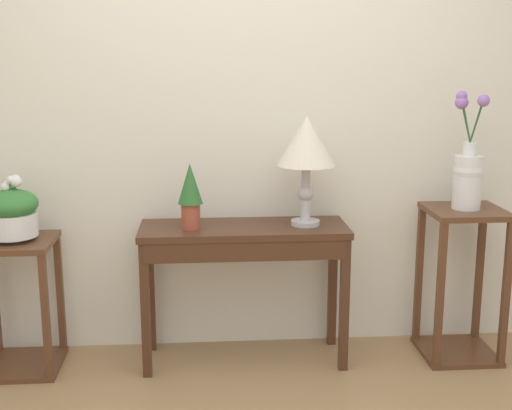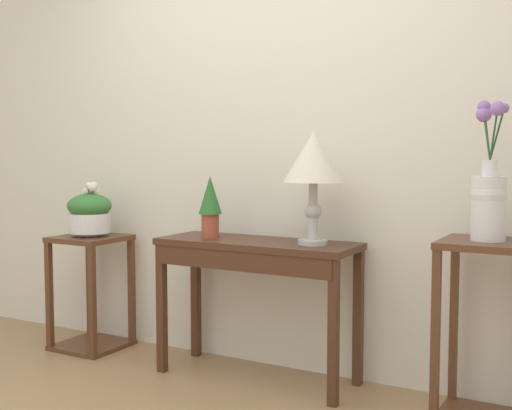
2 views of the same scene
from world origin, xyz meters
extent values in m
cube|color=silver|center=(0.00, 1.58, 1.40)|extent=(9.00, 0.10, 2.80)
cube|color=#472819|center=(-0.01, 1.30, 0.73)|extent=(1.08, 0.39, 0.03)
cube|color=#472819|center=(-0.01, 1.12, 0.66)|extent=(1.01, 0.03, 0.10)
cube|color=#472819|center=(-0.51, 1.13, 0.35)|extent=(0.04, 0.04, 0.71)
cube|color=#472819|center=(0.50, 1.13, 0.35)|extent=(0.04, 0.04, 0.71)
cube|color=#472819|center=(-0.51, 1.46, 0.35)|extent=(0.04, 0.04, 0.71)
cube|color=#472819|center=(0.50, 1.46, 0.35)|extent=(0.04, 0.04, 0.71)
cylinder|color=#B7B7BC|center=(0.32, 1.30, 0.76)|extent=(0.15, 0.15, 0.02)
cylinder|color=#B7B7BC|center=(0.32, 1.30, 0.84)|extent=(0.05, 0.05, 0.14)
sphere|color=#B7B7BC|center=(0.32, 1.30, 0.91)|extent=(0.09, 0.09, 0.09)
cylinder|color=#B7B7BC|center=(0.32, 1.30, 0.99)|extent=(0.05, 0.05, 0.14)
cone|color=beige|center=(0.32, 1.30, 1.18)|extent=(0.30, 0.30, 0.25)
cylinder|color=#9E4733|center=(-0.28, 1.27, 0.81)|extent=(0.10, 0.10, 0.13)
cone|color=#2D662D|center=(-0.28, 1.27, 0.98)|extent=(0.13, 0.13, 0.21)
cube|color=#56331E|center=(-1.17, 1.29, 0.68)|extent=(0.39, 0.39, 0.03)
cube|color=#56331E|center=(-1.17, 1.29, 0.01)|extent=(0.39, 0.39, 0.03)
cube|color=#56331E|center=(-1.00, 1.11, 0.35)|extent=(0.04, 0.04, 0.64)
cube|color=#56331E|center=(-1.00, 1.46, 0.35)|extent=(0.04, 0.04, 0.64)
cylinder|color=silver|center=(-1.17, 1.29, 0.71)|extent=(0.11, 0.11, 0.02)
cylinder|color=silver|center=(-1.17, 1.29, 0.78)|extent=(0.25, 0.25, 0.12)
ellipsoid|color=#387A38|center=(-1.17, 1.29, 0.88)|extent=(0.27, 0.27, 0.15)
cylinder|color=#387A38|center=(-1.17, 1.28, 0.92)|extent=(0.02, 0.03, 0.17)
sphere|color=white|center=(-1.16, 1.27, 1.01)|extent=(0.04, 0.04, 0.04)
cylinder|color=#387A38|center=(-1.16, 1.29, 0.92)|extent=(0.04, 0.02, 0.17)
sphere|color=white|center=(-1.14, 1.30, 1.01)|extent=(0.05, 0.05, 0.05)
cylinder|color=#387A38|center=(-1.18, 1.28, 0.91)|extent=(0.03, 0.01, 0.14)
sphere|color=white|center=(-1.19, 1.28, 0.97)|extent=(0.05, 0.05, 0.05)
cylinder|color=#387A38|center=(-1.18, 1.31, 0.90)|extent=(0.02, 0.06, 0.13)
sphere|color=white|center=(-1.18, 1.34, 0.97)|extent=(0.06, 0.06, 0.06)
cylinder|color=#387A38|center=(-1.15, 1.28, 0.92)|extent=(0.04, 0.01, 0.16)
sphere|color=white|center=(-1.13, 1.28, 1.00)|extent=(0.06, 0.06, 0.06)
cube|color=#56331E|center=(1.16, 1.27, 0.81)|extent=(0.39, 0.39, 0.03)
cube|color=#56331E|center=(1.16, 1.27, 0.01)|extent=(0.39, 0.39, 0.03)
cube|color=#56331E|center=(0.99, 1.10, 0.41)|extent=(0.04, 0.04, 0.76)
cube|color=#56331E|center=(1.33, 1.10, 0.41)|extent=(0.04, 0.04, 0.76)
cube|color=#56331E|center=(0.99, 1.45, 0.41)|extent=(0.04, 0.04, 0.76)
cube|color=#56331E|center=(1.33, 1.45, 0.41)|extent=(0.04, 0.04, 0.76)
cylinder|color=silver|center=(1.16, 1.27, 0.96)|extent=(0.15, 0.15, 0.28)
sphere|color=silver|center=(1.16, 1.27, 1.02)|extent=(0.15, 0.15, 0.15)
cylinder|color=silver|center=(1.16, 1.27, 1.14)|extent=(0.07, 0.07, 0.07)
cylinder|color=#235128|center=(1.19, 1.27, 1.28)|extent=(0.06, 0.01, 0.22)
sphere|color=#996BC1|center=(1.21, 1.27, 1.39)|extent=(0.04, 0.04, 0.04)
cylinder|color=#235128|center=(1.14, 1.30, 1.29)|extent=(0.05, 0.06, 0.23)
sphere|color=#996BC1|center=(1.12, 1.32, 1.40)|extent=(0.06, 0.06, 0.06)
cylinder|color=#235128|center=(1.14, 1.30, 1.27)|extent=(0.05, 0.06, 0.20)
sphere|color=#996BC1|center=(1.12, 1.32, 1.37)|extent=(0.07, 0.07, 0.07)
cylinder|color=#235128|center=(1.18, 1.25, 1.28)|extent=(0.04, 0.06, 0.22)
sphere|color=#996BC1|center=(1.19, 1.22, 1.39)|extent=(0.06, 0.06, 0.06)
camera|label=1|loc=(-0.21, -2.13, 1.61)|focal=47.94mm
camera|label=2|loc=(1.67, -1.69, 1.20)|focal=46.02mm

